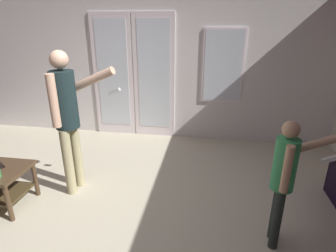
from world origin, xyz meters
name	(u,v)px	position (x,y,z in m)	size (l,w,h in m)	color
ground_plane	(92,221)	(0.00, 0.00, -0.01)	(6.36, 4.81, 0.02)	beige
wall_back_with_doors	(144,61)	(0.01, 2.37, 1.29)	(6.36, 0.09, 2.67)	silver
person_adult	(67,111)	(-0.41, 0.52, 0.99)	(0.74, 0.45, 1.65)	tan
person_child	(285,175)	(1.79, -0.02, 0.72)	(0.54, 0.32, 1.20)	#242C28
tv_remote_black	(0,165)	(-1.09, 0.17, 0.46)	(0.17, 0.05, 0.02)	black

